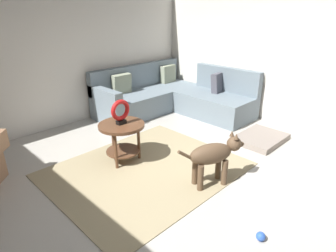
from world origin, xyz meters
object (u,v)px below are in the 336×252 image
(torus_sculpture, at_px, (121,111))
(dog_toy_ball, at_px, (261,236))
(dog_bed_mat, at_px, (261,138))
(dog, at_px, (214,155))
(side_table, at_px, (122,133))
(sectional_couch, at_px, (172,98))

(torus_sculpture, xyz_separation_m, dog_toy_ball, (-0.02, -2.04, -0.67))
(dog_bed_mat, xyz_separation_m, dog, (-1.48, -0.17, 0.33))
(side_table, bearing_deg, dog_bed_mat, -28.36)
(sectional_couch, xyz_separation_m, dog_toy_ball, (-1.92, -2.96, -0.25))
(torus_sculpture, distance_m, dog, 1.30)
(torus_sculpture, relative_size, dog, 0.41)
(dog, bearing_deg, dog_toy_ball, -2.86)
(sectional_couch, relative_size, side_table, 3.75)
(sectional_couch, distance_m, torus_sculpture, 2.15)
(sectional_couch, distance_m, dog_bed_mat, 1.95)
(torus_sculpture, bearing_deg, sectional_couch, 25.78)
(sectional_couch, bearing_deg, dog_bed_mat, -90.36)
(dog, relative_size, dog_toy_ball, 9.37)
(side_table, distance_m, dog, 1.26)
(side_table, height_order, dog_bed_mat, side_table)
(dog_bed_mat, bearing_deg, dog_toy_ball, -151.84)
(dog_bed_mat, bearing_deg, sectional_couch, 89.64)
(side_table, xyz_separation_m, torus_sculpture, (-0.00, 0.00, 0.29))
(sectional_couch, height_order, dog, sectional_couch)
(side_table, relative_size, dog, 0.75)
(dog_bed_mat, height_order, dog, dog)
(side_table, xyz_separation_m, dog, (0.40, -1.19, -0.04))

